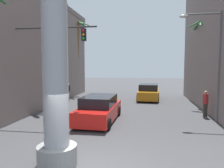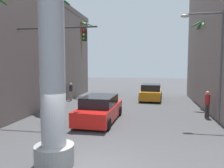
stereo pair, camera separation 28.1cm
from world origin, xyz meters
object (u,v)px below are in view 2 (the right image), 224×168
at_px(palm_tree_mid_left, 54,39).
at_px(pedestrian_far_left, 71,90).
at_px(palm_tree_far_left, 81,51).
at_px(pedestrian_mid_right, 207,102).
at_px(traffic_light_mast, 41,55).
at_px(car_lead, 100,109).
at_px(street_lamp, 214,55).
at_px(neon_sign_pole, 51,0).
at_px(car_far, 151,92).
at_px(palm_tree_mid_right, 206,49).

height_order(palm_tree_mid_left, pedestrian_far_left, palm_tree_mid_left).
height_order(palm_tree_far_left, pedestrian_mid_right, palm_tree_far_left).
xyz_separation_m(traffic_light_mast, car_lead, (3.46, 0.64, -3.32)).
bearing_deg(palm_tree_mid_left, street_lamp, -17.15).
xyz_separation_m(traffic_light_mast, palm_tree_mid_left, (-1.46, 4.97, 1.53)).
height_order(palm_tree_far_left, palm_tree_mid_left, palm_tree_mid_left).
bearing_deg(palm_tree_mid_left, car_lead, -41.43).
height_order(neon_sign_pole, traffic_light_mast, neon_sign_pole).
distance_m(street_lamp, pedestrian_far_left, 13.30).
distance_m(car_far, pedestrian_far_left, 7.90).
bearing_deg(neon_sign_pole, palm_tree_mid_left, 114.64).
xyz_separation_m(palm_tree_far_left, pedestrian_far_left, (0.52, -4.65, -4.14)).
bearing_deg(street_lamp, neon_sign_pole, -135.00).
xyz_separation_m(car_lead, palm_tree_mid_right, (7.47, 6.23, 4.00)).
distance_m(neon_sign_pole, palm_tree_mid_left, 11.45).
xyz_separation_m(street_lamp, palm_tree_far_left, (-11.79, 11.05, 1.13)).
xyz_separation_m(neon_sign_pole, car_far, (3.23, 15.07, -4.81)).
bearing_deg(pedestrian_mid_right, palm_tree_mid_right, 79.64).
bearing_deg(palm_tree_far_left, car_far, -18.88).
bearing_deg(traffic_light_mast, palm_tree_far_left, 97.57).
height_order(traffic_light_mast, palm_tree_far_left, palm_tree_far_left).
relative_size(neon_sign_pole, palm_tree_far_left, 1.39).
relative_size(car_far, pedestrian_far_left, 2.68).
height_order(street_lamp, traffic_light_mast, street_lamp).
height_order(traffic_light_mast, palm_tree_mid_right, palm_tree_mid_right).
bearing_deg(palm_tree_mid_right, palm_tree_mid_left, -171.31).
relative_size(traffic_light_mast, palm_tree_mid_left, 0.61).
distance_m(car_lead, pedestrian_mid_right, 7.01).
bearing_deg(street_lamp, palm_tree_mid_left, 162.85).
relative_size(traffic_light_mast, palm_tree_mid_right, 0.79).
bearing_deg(traffic_light_mast, palm_tree_mid_left, 106.32).
distance_m(pedestrian_far_left, pedestrian_mid_right, 12.41).
bearing_deg(palm_tree_mid_right, street_lamp, -98.25).
height_order(car_lead, pedestrian_mid_right, pedestrian_mid_right).
distance_m(palm_tree_far_left, palm_tree_mid_right, 13.77).
xyz_separation_m(street_lamp, traffic_light_mast, (-10.14, -1.39, 0.05)).
bearing_deg(street_lamp, palm_tree_mid_right, 81.75).
distance_m(palm_tree_mid_left, palm_tree_mid_right, 12.56).
distance_m(neon_sign_pole, car_lead, 7.74).
bearing_deg(car_far, palm_tree_mid_right, -32.27).
bearing_deg(pedestrian_far_left, palm_tree_mid_left, -96.62).
distance_m(neon_sign_pole, car_far, 16.14).
relative_size(neon_sign_pole, palm_tree_mid_left, 1.28).
distance_m(traffic_light_mast, pedestrian_mid_right, 10.93).
bearing_deg(traffic_light_mast, pedestrian_mid_right, 14.64).
xyz_separation_m(palm_tree_mid_left, palm_tree_mid_right, (12.39, 1.89, -0.85)).
relative_size(palm_tree_mid_right, pedestrian_mid_right, 4.09).
bearing_deg(neon_sign_pole, palm_tree_far_left, 105.54).
bearing_deg(palm_tree_mid_right, car_lead, -140.18).
relative_size(car_lead, pedestrian_far_left, 2.88).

